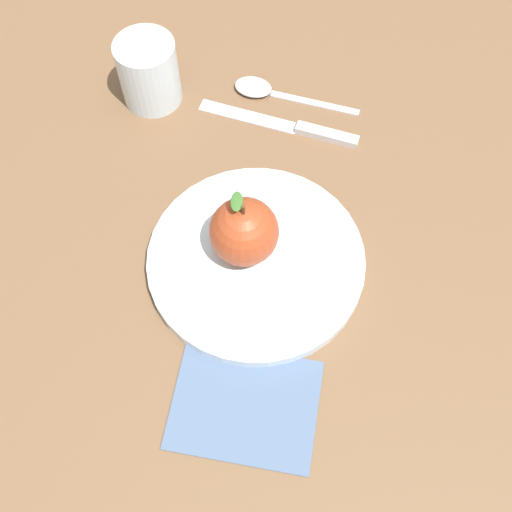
% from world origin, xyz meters
% --- Properties ---
extents(ground_plane, '(2.40, 2.40, 0.00)m').
position_xyz_m(ground_plane, '(0.00, 0.00, 0.00)').
color(ground_plane, brown).
extents(dinner_plate, '(0.23, 0.23, 0.02)m').
position_xyz_m(dinner_plate, '(-0.03, 0.03, 0.01)').
color(dinner_plate, silver).
rests_on(dinner_plate, ground_plane).
extents(apple, '(0.07, 0.07, 0.08)m').
position_xyz_m(apple, '(-0.02, 0.04, 0.05)').
color(apple, '#9E3D1E').
rests_on(apple, dinner_plate).
extents(cup, '(0.07, 0.07, 0.08)m').
position_xyz_m(cup, '(0.24, -0.02, 0.05)').
color(cup, silver).
rests_on(cup, ground_plane).
extents(knife, '(0.18, 0.12, 0.01)m').
position_xyz_m(knife, '(0.08, -0.12, 0.00)').
color(knife, silver).
rests_on(knife, ground_plane).
extents(spoon, '(0.15, 0.11, 0.01)m').
position_xyz_m(spoon, '(0.15, -0.14, 0.01)').
color(spoon, silver).
rests_on(spoon, ground_plane).
extents(linen_napkin, '(0.18, 0.18, 0.00)m').
position_xyz_m(linen_napkin, '(-0.14, 0.14, 0.00)').
color(linen_napkin, slate).
rests_on(linen_napkin, ground_plane).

